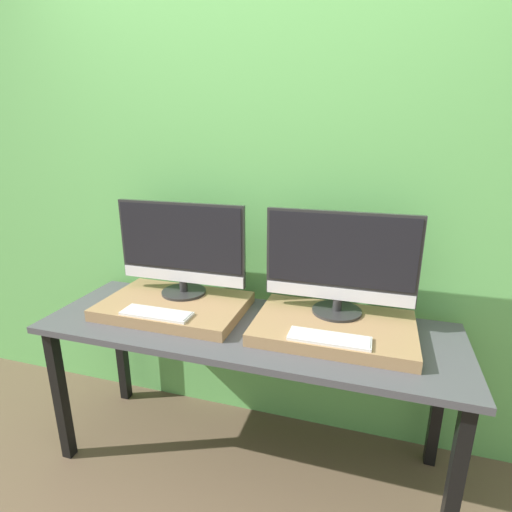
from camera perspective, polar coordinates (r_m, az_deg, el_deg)
The scene contains 9 objects.
ground_plane at distance 2.04m, azimuth -4.40°, elevation -32.46°, with size 12.00×12.00×0.00m, color brown.
wall_back at distance 1.98m, azimuth 1.96°, elevation 9.75°, with size 8.00×0.04×2.60m.
workbench at distance 1.84m, azimuth -1.37°, elevation -12.08°, with size 1.85×0.60×0.73m.
wooden_riser_left at distance 1.97m, azimuth -11.57°, elevation -6.98°, with size 0.67×0.44×0.05m.
monitor_left at distance 1.96m, azimuth -10.65°, elevation 1.23°, with size 0.65×0.22×0.46m.
keyboard_left at distance 1.83m, azimuth -14.02°, elevation -7.94°, with size 0.32×0.10×0.01m.
wooden_riser_right at distance 1.76m, azimuth 11.04°, elevation -10.00°, with size 0.67×0.44×0.05m.
monitor_right at distance 1.75m, azimuth 11.90°, elevation -0.79°, with size 0.65×0.22×0.46m.
keyboard_right at distance 1.61m, azimuth 10.44°, elevation -11.47°, with size 0.32×0.10×0.01m.
Camera 1 is at (0.51, -1.22, 1.56)m, focal length 28.00 mm.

